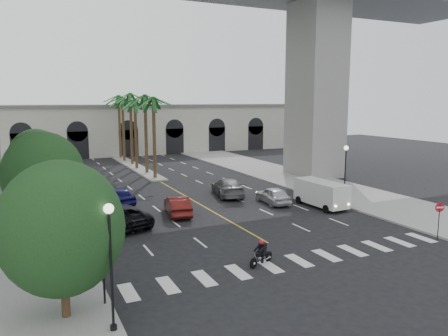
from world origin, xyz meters
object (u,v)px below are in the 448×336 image
car_b (178,206)px  car_e (117,196)px  car_d (228,187)px  cargo_van (321,193)px  lamp_post_left_near (111,257)px  traffic_signal_far (89,230)px  do_not_enter_sign (439,213)px  traffic_signal_near (103,254)px  motorcycle_rider (262,253)px  car_a (273,195)px  lamp_post_right (345,170)px  pedestrian_b (5,251)px  car_c (120,216)px  lamp_post_left_far (61,175)px

car_b → car_e: size_ratio=0.98×
car_d → cargo_van: 9.32m
lamp_post_left_near → car_b: (8.37, 16.23, -2.44)m
traffic_signal_far → car_e: size_ratio=0.75×
car_e → cargo_van: (16.01, -8.50, 0.44)m
cargo_van → car_e: bearing=150.1°
do_not_enter_sign → traffic_signal_near: bearing=-158.5°
motorcycle_rider → car_a: (8.42, 12.47, 0.10)m
lamp_post_right → motorcycle_rider: lamp_post_right is taller
car_e → pedestrian_b: 15.14m
motorcycle_rider → car_c: 12.45m
lamp_post_left_near → motorcycle_rider: 10.24m
motorcycle_rider → car_e: 18.57m
lamp_post_right → car_d: bearing=133.5°
car_a → car_d: 5.18m
car_d → pedestrian_b: pedestrian_b is taller
lamp_post_left_far → car_a: bearing=-14.8°
car_a → traffic_signal_near: bearing=43.2°
lamp_post_left_near → car_d: lamp_post_left_near is taller
traffic_signal_near → traffic_signal_far: (0.00, 4.00, 0.00)m
car_b → lamp_post_left_near: bearing=72.5°
cargo_van → do_not_enter_sign: size_ratio=2.09×
car_c → car_b: bearing=177.9°
motorcycle_rider → car_e: car_e is taller
car_e → pedestrian_b: (-8.67, -12.41, 0.16)m
lamp_post_left_near → car_b: lamp_post_left_near is taller
lamp_post_left_near → do_not_enter_sign: lamp_post_left_near is taller
cargo_van → car_b: bearing=165.2°
motorcycle_rider → car_d: (6.09, 17.09, 0.20)m
car_b → car_c: (-4.95, -1.26, 0.04)m
car_e → motorcycle_rider: bearing=92.4°
traffic_signal_near → car_a: size_ratio=0.82×
traffic_signal_near → do_not_enter_sign: bearing=0.4°
traffic_signal_near → do_not_enter_sign: 21.81m
motorcycle_rider → lamp_post_left_near: bearing=178.9°
lamp_post_right → pedestrian_b: lamp_post_right is taller
traffic_signal_near → car_a: bearing=38.5°
lamp_post_right → car_e: (-18.19, 8.92, -2.39)m
car_e → do_not_enter_sign: do_not_enter_sign is taller
lamp_post_left_near → cargo_van: size_ratio=0.99×
traffic_signal_near → car_e: bearing=76.9°
lamp_post_left_far → car_e: bearing=11.3°
traffic_signal_far → do_not_enter_sign: (21.80, -3.86, -0.63)m
do_not_enter_sign → car_b: bearing=156.0°
traffic_signal_far → car_b: bearing=49.7°
car_a → do_not_enter_sign: size_ratio=1.72×
lamp_post_right → car_e: lamp_post_right is taller
car_c → do_not_enter_sign: size_ratio=2.29×
car_c → car_d: bearing=-169.3°
traffic_signal_far → cargo_van: (20.52, 6.92, -1.25)m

